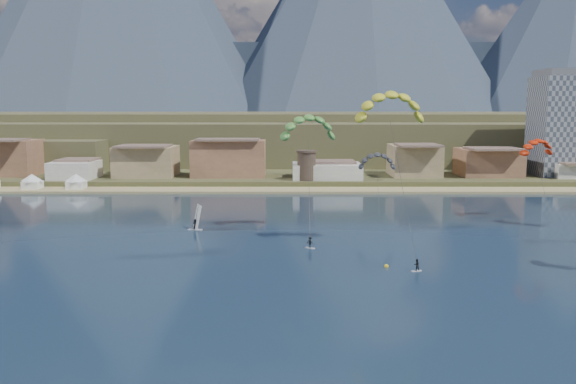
{
  "coord_description": "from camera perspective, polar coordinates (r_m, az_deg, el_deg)",
  "views": [
    {
      "loc": [
        0.27,
        -59.02,
        22.59
      ],
      "look_at": [
        0.0,
        32.0,
        10.0
      ],
      "focal_mm": 38.13,
      "sensor_mm": 36.0,
      "label": 1
    }
  ],
  "objects": [
    {
      "name": "foothills",
      "position": [
        292.64,
        4.53,
        5.2
      ],
      "size": [
        940.0,
        210.0,
        18.0
      ],
      "color": "brown",
      "rests_on": "ground"
    },
    {
      "name": "town",
      "position": [
        186.02,
        -12.35,
        3.19
      ],
      "size": [
        400.0,
        24.0,
        12.0
      ],
      "color": "silver",
      "rests_on": "ground"
    },
    {
      "name": "land",
      "position": [
        619.43,
        0.15,
        5.78
      ],
      "size": [
        2200.0,
        900.0,
        4.0
      ],
      "color": "brown",
      "rests_on": "ground"
    },
    {
      "name": "distant_kite_dark",
      "position": [
        133.69,
        8.31,
        3.14
      ],
      "size": [
        8.5,
        5.82,
        14.93
      ],
      "color": "#262626",
      "rests_on": "ground"
    },
    {
      "name": "beach",
      "position": [
        166.53,
        0.08,
        0.17
      ],
      "size": [
        2200.0,
        12.0,
        0.9
      ],
      "color": "tan",
      "rests_on": "ground"
    },
    {
      "name": "kitesurfer_yellow",
      "position": [
        97.35,
        9.53,
        8.24
      ],
      "size": [
        11.57,
        16.36,
        27.28
      ],
      "color": "silver",
      "rests_on": "ground"
    },
    {
      "name": "buoy",
      "position": [
        89.0,
        9.17,
        -6.86
      ],
      "size": [
        0.63,
        0.63,
        0.63
      ],
      "color": "gold",
      "rests_on": "ground"
    },
    {
      "name": "windsurfer",
      "position": [
        115.06,
        -8.58,
        -2.78
      ],
      "size": [
        2.73,
        3.0,
        4.7
      ],
      "color": "silver",
      "rests_on": "ground"
    },
    {
      "name": "apartment_tower",
      "position": [
        205.37,
        24.67,
        5.83
      ],
      "size": [
        20.0,
        16.0,
        32.0
      ],
      "color": "gray",
      "rests_on": "ground"
    },
    {
      "name": "mountain_ridge",
      "position": [
        891.98,
        -0.82,
        16.11
      ],
      "size": [
        2060.0,
        480.0,
        400.0
      ],
      "color": "#303B50",
      "rests_on": "ground"
    },
    {
      "name": "distant_kite_red",
      "position": [
        131.29,
        22.2,
        4.12
      ],
      "size": [
        8.14,
        6.77,
        17.99
      ],
      "color": "#262626",
      "rests_on": "ground"
    },
    {
      "name": "kitesurfer_green",
      "position": [
        109.5,
        1.91,
        6.32
      ],
      "size": [
        11.23,
        16.73,
        23.42
      ],
      "color": "silver",
      "rests_on": "ground"
    },
    {
      "name": "watchtower",
      "position": [
        173.84,
        1.73,
        2.52
      ],
      "size": [
        5.82,
        5.82,
        8.6
      ],
      "color": "#47382D",
      "rests_on": "ground"
    },
    {
      "name": "beach_tents",
      "position": [
        182.88,
        -24.57,
        1.23
      ],
      "size": [
        43.4,
        6.4,
        5.0
      ],
      "color": "white",
      "rests_on": "ground"
    },
    {
      "name": "ground",
      "position": [
        63.2,
        -0.09,
        -13.07
      ],
      "size": [
        2400.0,
        2400.0,
        0.0
      ],
      "primitive_type": "plane",
      "color": "black",
      "rests_on": "ground"
    }
  ]
}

